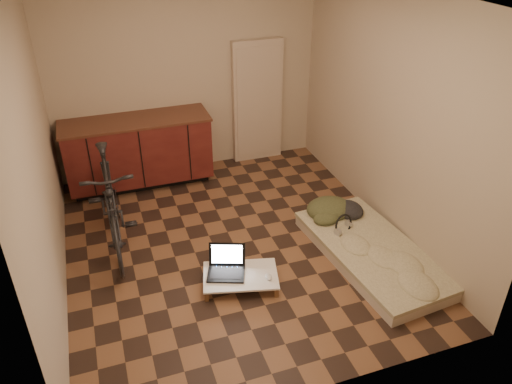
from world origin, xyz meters
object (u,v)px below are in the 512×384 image
object	(u,v)px
futon	(372,252)
lap_desk	(240,276)
laptop	(226,267)
bicycle	(110,197)

from	to	relation	value
futon	lap_desk	size ratio (longest dim) A/B	2.32
lap_desk	laptop	size ratio (longest dim) A/B	1.81
bicycle	laptop	size ratio (longest dim) A/B	4.01
bicycle	laptop	bearing A→B (deg)	-45.78
lap_desk	laptop	xyz separation A→B (m)	(-0.11, 0.10, 0.07)
lap_desk	laptop	bearing A→B (deg)	154.23
lap_desk	futon	bearing A→B (deg)	11.75
laptop	futon	bearing A→B (deg)	14.88
futon	laptop	size ratio (longest dim) A/B	4.21
bicycle	lap_desk	distance (m)	1.62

